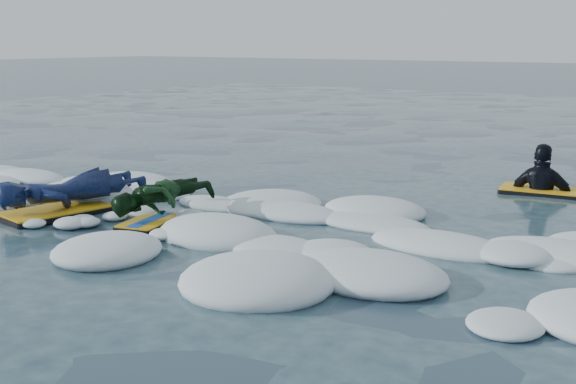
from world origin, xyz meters
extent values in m
plane|color=#162735|center=(0.00, 0.00, 0.00)|extent=(120.00, 120.00, 0.00)
cube|color=black|center=(-1.11, 0.21, 0.04)|extent=(0.82, 1.22, 0.06)
cube|color=#EDAB14|center=(-1.11, 0.21, 0.08)|extent=(0.79, 1.19, 0.02)
imported|color=navy|center=(-1.11, 0.46, 0.25)|extent=(0.93, 1.78, 0.40)
cube|color=black|center=(0.03, 0.50, 0.03)|extent=(0.58, 0.83, 0.04)
cube|color=#EDAB14|center=(0.03, 0.50, 0.05)|extent=(0.56, 0.81, 0.01)
cube|color=blue|center=(0.03, 0.50, 0.06)|extent=(0.30, 0.73, 0.00)
imported|color=#103C14|center=(0.03, 0.70, 0.24)|extent=(0.80, 1.23, 0.43)
cube|color=black|center=(2.98, 4.35, 0.03)|extent=(1.05, 0.67, 0.05)
cube|color=#EDAB14|center=(2.98, 4.35, 0.07)|extent=(1.03, 0.64, 0.02)
imported|color=black|center=(2.98, 4.35, -0.11)|extent=(0.89, 0.43, 1.48)
camera|label=1|loc=(5.28, -4.71, 1.88)|focal=45.00mm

